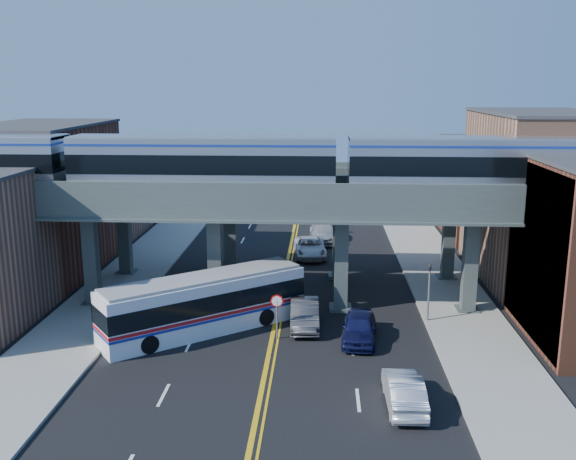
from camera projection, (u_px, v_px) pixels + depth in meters
name	position (u px, v px, depth m)	size (l,w,h in m)	color
ground	(267.00, 361.00, 33.40)	(120.00, 120.00, 0.00)	black
sidewalk_west	(112.00, 294.00, 43.71)	(5.00, 70.00, 0.16)	gray
sidewalk_east	(453.00, 300.00, 42.51)	(5.00, 70.00, 0.16)	gray
building_west_b	(42.00, 199.00, 48.70)	(8.00, 14.00, 11.00)	brown
building_west_c	(101.00, 191.00, 61.69)	(8.00, 10.00, 8.00)	#9A6B4F
building_east_b	(538.00, 197.00, 46.66)	(8.00, 14.00, 12.00)	#9A6B4F
building_east_c	(491.00, 189.00, 59.65)	(8.00, 10.00, 9.00)	brown
mural_panel	(535.00, 257.00, 35.47)	(0.10, 9.50, 9.50)	teal
elevated_viaduct_near	(278.00, 210.00, 39.73)	(52.00, 3.60, 7.40)	#3F4947
elevated_viaduct_far	(284.00, 191.00, 46.55)	(52.00, 3.60, 7.40)	#3F4947
transit_train	(204.00, 162.00, 39.32)	(49.99, 3.14, 3.66)	black
stop_sign	(277.00, 309.00, 35.91)	(0.76, 0.09, 2.63)	slate
traffic_signal	(429.00, 286.00, 38.24)	(0.15, 0.18, 4.10)	slate
transit_bus	(204.00, 304.00, 37.13)	(11.44, 9.57, 3.16)	white
car_lane_a	(359.00, 328.00, 35.86)	(1.85, 4.59, 1.56)	#10133D
car_lane_b	(305.00, 314.00, 37.96)	(1.66, 4.76, 1.57)	#323134
car_lane_c	(310.00, 247.00, 53.44)	(2.53, 5.50, 1.53)	silver
car_lane_d	(323.00, 232.00, 58.60)	(2.36, 5.80, 1.68)	#A4A4A8
car_parked_curb	(404.00, 391.00, 28.58)	(1.57, 4.49, 1.48)	#BDBCC1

